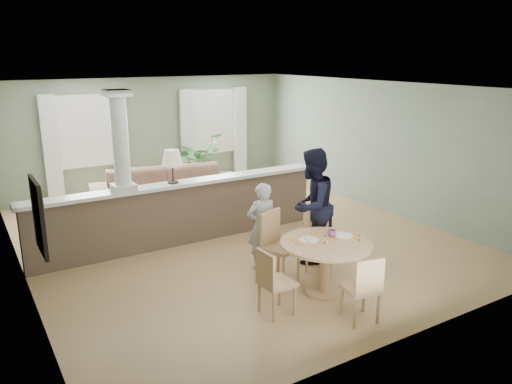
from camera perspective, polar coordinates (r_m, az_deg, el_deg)
ground at (r=9.16m, az=-2.55°, el=-5.12°), size 8.00×8.00×0.00m
room_shell at (r=9.23m, az=-4.74°, el=6.64°), size 7.02×8.02×2.71m
pony_wall at (r=8.71m, az=-8.93°, el=-1.50°), size 5.32×0.38×2.70m
sofa at (r=10.56m, az=-9.96°, el=0.06°), size 3.29×1.78×0.91m
houseplant at (r=12.07m, az=-6.53°, el=3.42°), size 1.71×1.69×1.43m
dining_table at (r=6.94m, az=7.97°, el=-6.86°), size 1.25×1.25×0.85m
chair_far_boy at (r=7.35m, az=2.38°, el=-5.76°), size 0.58×0.58×1.02m
chair_far_man at (r=7.82m, az=6.93°, el=-4.92°), size 0.57×0.57×0.93m
chair_near at (r=6.33m, az=12.23°, el=-10.53°), size 0.47×0.47×0.88m
chair_side at (r=6.36m, az=1.92°, el=-10.01°), size 0.41×0.41×0.89m
child_person at (r=7.65m, az=0.66°, el=-3.92°), size 0.53×0.37×1.36m
man_person at (r=7.90m, az=6.38°, el=-1.59°), size 1.10×1.01×1.83m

